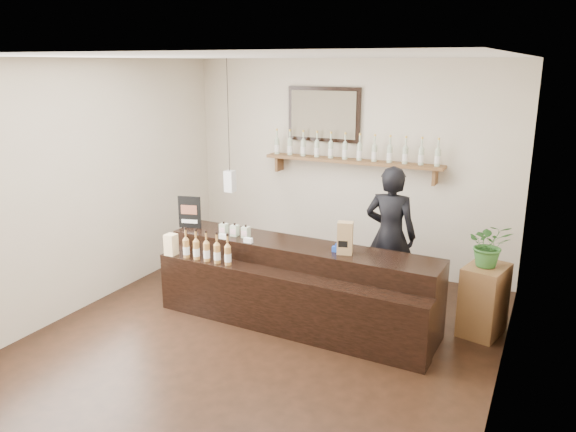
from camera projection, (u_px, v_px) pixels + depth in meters
The scene contains 10 objects.
ground at pixel (260, 342), 5.72m from camera, with size 5.00×5.00×0.00m, color black.
room_shell at pixel (258, 178), 5.27m from camera, with size 5.00×5.00×5.00m.
back_wall_decor at pixel (335, 141), 7.38m from camera, with size 2.66×0.96×1.69m.
counter at pixel (296, 287), 6.07m from camera, with size 3.08×0.95×1.00m.
promo_sign at pixel (190, 212), 6.60m from camera, with size 0.27×0.09×0.38m.
paper_bag at pixel (345, 238), 5.70m from camera, with size 0.18×0.15×0.34m.
tape_dispenser at pixel (338, 248), 5.79m from camera, with size 0.13×0.05×0.11m.
side_cabinet at pixel (484, 300), 5.81m from camera, with size 0.48×0.58×0.74m.
potted_plant at pixel (489, 245), 5.65m from camera, with size 0.42×0.36×0.46m, color #2E6126.
shopkeeper at pixel (391, 227), 6.45m from camera, with size 0.67×0.44×1.85m, color black.
Camera 1 is at (2.51, -4.54, 2.75)m, focal length 35.00 mm.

